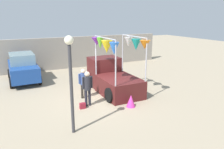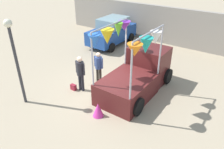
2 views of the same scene
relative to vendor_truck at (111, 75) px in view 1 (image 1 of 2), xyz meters
The scene contains 9 objects.
ground_plane 1.80m from the vendor_truck, 140.04° to the right, with size 60.00×60.00×0.00m, color gray.
vendor_truck is the anchor object (origin of this frame).
parked_car 6.22m from the vendor_truck, 136.26° to the left, with size 1.88×4.00×1.88m.
person_customer 2.66m from the vendor_truck, 141.97° to the right, with size 0.53×0.34×1.74m.
person_vendor 1.99m from the vendor_truck, 164.55° to the right, with size 0.53×0.34×1.60m.
handbag 3.16m from the vendor_truck, 143.06° to the right, with size 0.28×0.16×0.28m, color maroon.
street_lamp 5.34m from the vendor_truck, 132.71° to the right, with size 0.32×0.32×3.66m.
brick_boundary_wall 6.84m from the vendor_truck, 99.94° to the left, with size 18.00×0.36×2.60m, color gray.
folded_kite_bundle_magenta 2.77m from the vendor_truck, 95.70° to the right, with size 0.44×0.44×0.60m, color #D83399.
Camera 1 is at (-4.34, -10.12, 4.30)m, focal length 35.00 mm.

